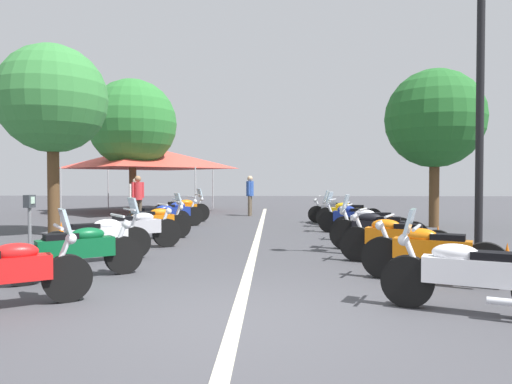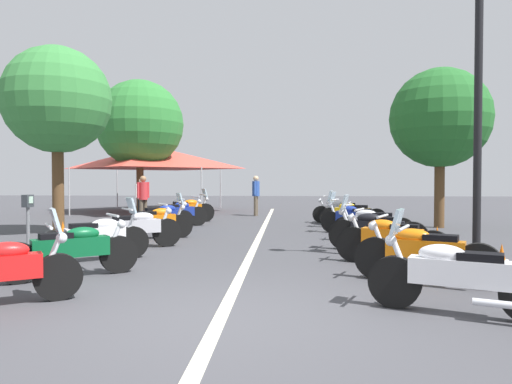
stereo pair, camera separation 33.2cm
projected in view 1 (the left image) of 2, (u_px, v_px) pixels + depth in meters
name	position (u px, v px, depth m)	size (l,w,h in m)	color
ground_plane	(236.00, 321.00, 5.16)	(80.00, 80.00, 0.00)	#424247
lane_centre_stripe	(257.00, 240.00, 12.09)	(26.00, 0.16, 0.01)	beige
motorcycle_left_row_0	(2.00, 272.00, 5.60)	(1.28, 1.86, 1.19)	black
motorcycle_left_row_1	(77.00, 250.00, 7.34)	(1.40, 1.78, 0.99)	black
motorcycle_left_row_2	(99.00, 238.00, 8.85)	(1.35, 1.74, 1.21)	black
motorcycle_left_row_3	(135.00, 229.00, 10.47)	(1.31, 1.88, 1.01)	black
motorcycle_left_row_4	(154.00, 222.00, 12.22)	(1.13, 1.83, 1.21)	black
motorcycle_left_row_5	(159.00, 217.00, 13.71)	(1.29, 1.71, 1.00)	black
motorcycle_left_row_6	(173.00, 213.00, 15.43)	(1.43, 1.83, 1.00)	black
motorcycle_left_row_7	(182.00, 209.00, 17.03)	(1.16, 1.94, 1.23)	black
motorcycle_right_row_0	(469.00, 274.00, 5.44)	(1.02, 1.94, 1.20)	black
motorcycle_right_row_1	(431.00, 252.00, 7.08)	(1.07, 1.98, 1.01)	black
motorcycle_right_row_2	(395.00, 239.00, 8.65)	(1.01, 1.97, 1.01)	black
motorcycle_right_row_3	(377.00, 229.00, 10.26)	(0.95, 2.06, 1.22)	black
motorcycle_right_row_4	(371.00, 223.00, 11.87)	(0.82, 1.99, 0.99)	black
motorcycle_right_row_5	(351.00, 217.00, 13.60)	(1.03, 1.89, 1.20)	black
motorcycle_right_row_6	(348.00, 213.00, 15.19)	(0.90, 2.09, 1.21)	black
motorcycle_right_row_7	(337.00, 211.00, 16.80)	(0.81, 2.06, 0.99)	black
street_lamp_twin_globe	(480.00, 70.00, 8.56)	(0.32, 1.22, 5.27)	black
parking_meter	(30.00, 218.00, 8.16)	(0.20, 0.15, 1.29)	slate
traffic_cone_0	(61.00, 236.00, 10.59)	(0.36, 0.36, 0.61)	orange
traffic_cone_1	(507.00, 264.00, 7.03)	(0.36, 0.36, 0.61)	orange
traffic_cone_2	(438.00, 241.00, 9.68)	(0.36, 0.36, 0.61)	orange
bystander_0	(138.00, 195.00, 16.69)	(0.45, 0.35, 1.70)	brown
bystander_1	(136.00, 195.00, 18.34)	(0.34, 0.45, 1.61)	black
bystander_2	(250.00, 192.00, 20.23)	(0.52, 0.32, 1.73)	brown
roadside_tree_0	(435.00, 119.00, 15.34)	(3.20, 3.20, 5.16)	brown
roadside_tree_1	(132.00, 124.00, 20.92)	(3.91, 3.91, 6.02)	brown
roadside_tree_2	(52.00, 100.00, 13.08)	(3.00, 3.00, 5.31)	brown
event_tent	(146.00, 157.00, 22.98)	(6.47, 6.47, 3.20)	#E54C3F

